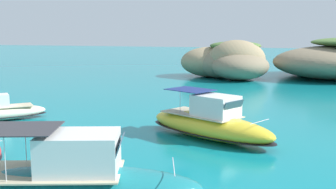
% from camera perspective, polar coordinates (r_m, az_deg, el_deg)
% --- Properties ---
extents(islet_small, '(17.04, 15.38, 6.00)m').
position_cam_1_polar(islet_small, '(64.02, 8.23, 4.61)').
color(islet_small, '#9E8966').
rests_on(islet_small, ground).
extents(motorboat_teal, '(11.16, 6.94, 3.36)m').
position_cam_1_polar(motorboat_teal, '(16.30, -13.94, -12.47)').
color(motorboat_teal, '#19727A').
rests_on(motorboat_teal, ground).
extents(motorboat_cream, '(6.34, 6.71, 2.10)m').
position_cam_1_polar(motorboat_cream, '(35.02, -22.58, -2.25)').
color(motorboat_cream, beige).
rests_on(motorboat_cream, ground).
extents(motorboat_yellow, '(10.29, 6.83, 3.11)m').
position_cam_1_polar(motorboat_yellow, '(26.84, 5.94, -4.13)').
color(motorboat_yellow, yellow).
rests_on(motorboat_yellow, ground).
extents(dinghy_tender, '(2.78, 2.33, 0.58)m').
position_cam_1_polar(dinghy_tender, '(25.63, -13.99, -6.70)').
color(dinghy_tender, '#B2B2B2').
rests_on(dinghy_tender, ground).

